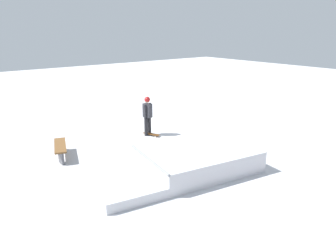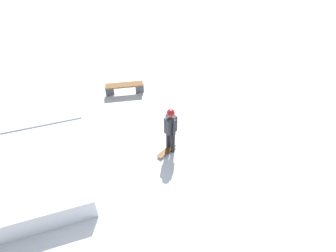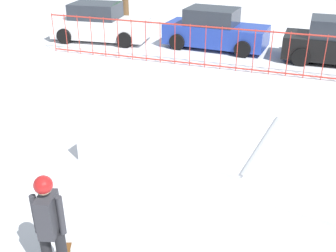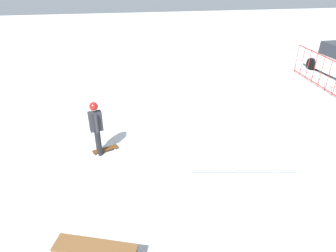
# 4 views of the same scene
# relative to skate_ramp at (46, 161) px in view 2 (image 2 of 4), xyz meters

# --- Properties ---
(ground_plane) EXTENTS (60.00, 60.00, 0.00)m
(ground_plane) POSITION_rel_skate_ramp_xyz_m (-1.59, -1.00, -0.32)
(ground_plane) COLOR silver
(skate_ramp) EXTENTS (5.76, 3.46, 0.74)m
(skate_ramp) POSITION_rel_skate_ramp_xyz_m (0.00, 0.00, 0.00)
(skate_ramp) COLOR silver
(skate_ramp) RESTS_ON ground
(skater) EXTENTS (0.43, 0.42, 1.73)m
(skater) POSITION_rel_skate_ramp_xyz_m (-1.16, -3.85, 0.69)
(skater) COLOR black
(skater) RESTS_ON ground
(skateboard) EXTENTS (0.46, 0.82, 0.09)m
(skateboard) POSITION_rel_skate_ramp_xyz_m (-1.22, -3.67, -0.24)
(skateboard) COLOR #593314
(skateboard) RESTS_ON ground
(park_bench) EXTENTS (0.90, 1.64, 0.48)m
(park_bench) POSITION_rel_skate_ramp_xyz_m (2.78, -3.74, 0.04)
(park_bench) COLOR brown
(park_bench) RESTS_ON ground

